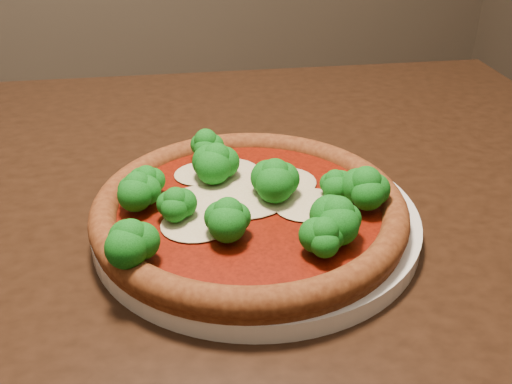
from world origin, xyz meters
name	(u,v)px	position (x,y,z in m)	size (l,w,h in m)	color
dining_table	(184,287)	(-0.03, 0.21, 0.65)	(1.27, 1.11, 0.75)	black
plate	(256,219)	(0.04, 0.16, 0.76)	(0.31, 0.31, 0.02)	silver
pizza	(248,204)	(0.02, 0.15, 0.78)	(0.29, 0.29, 0.06)	brown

